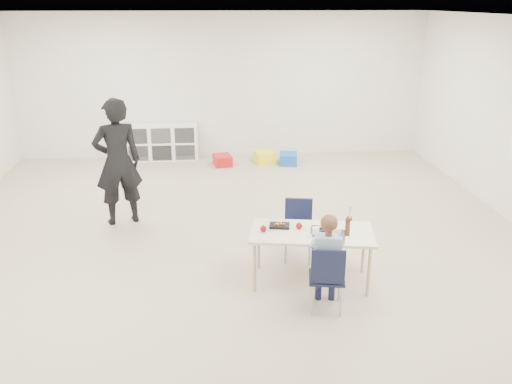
{
  "coord_description": "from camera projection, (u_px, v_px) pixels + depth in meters",
  "views": [
    {
      "loc": [
        -0.24,
        -6.21,
        2.99
      ],
      "look_at": [
        0.27,
        -0.21,
        0.85
      ],
      "focal_mm": 38.0,
      "sensor_mm": 36.0,
      "label": 1
    }
  ],
  "objects": [
    {
      "name": "room",
      "position": [
        232.0,
        143.0,
        6.38
      ],
      "size": [
        9.0,
        9.02,
        2.8
      ],
      "color": "#C1B294",
      "rests_on": "ground"
    },
    {
      "name": "table",
      "position": [
        311.0,
        256.0,
        5.99
      ],
      "size": [
        1.42,
        0.88,
        0.61
      ],
      "rotation": [
        0.0,
        0.0,
        -0.17
      ],
      "color": "#F2E9C1",
      "rests_on": "ground"
    },
    {
      "name": "chair_near",
      "position": [
        327.0,
        276.0,
        5.44
      ],
      "size": [
        0.41,
        0.39,
        0.73
      ],
      "primitive_type": null,
      "rotation": [
        0.0,
        0.0,
        -0.17
      ],
      "color": "#111634",
      "rests_on": "ground"
    },
    {
      "name": "chair_far",
      "position": [
        298.0,
        231.0,
        6.5
      ],
      "size": [
        0.41,
        0.39,
        0.73
      ],
      "primitive_type": null,
      "rotation": [
        0.0,
        0.0,
        -0.17
      ],
      "color": "#111634",
      "rests_on": "ground"
    },
    {
      "name": "child",
      "position": [
        328.0,
        257.0,
        5.37
      ],
      "size": [
        0.56,
        0.56,
        1.15
      ],
      "primitive_type": null,
      "rotation": [
        0.0,
        0.0,
        -0.17
      ],
      "color": "#B2CEF1",
      "rests_on": "chair_near"
    },
    {
      "name": "lunch_tray_near",
      "position": [
        321.0,
        229.0,
        5.91
      ],
      "size": [
        0.24,
        0.19,
        0.03
      ],
      "primitive_type": "cube",
      "rotation": [
        0.0,
        0.0,
        -0.17
      ],
      "color": "black",
      "rests_on": "table"
    },
    {
      "name": "lunch_tray_far",
      "position": [
        279.0,
        226.0,
        6.01
      ],
      "size": [
        0.24,
        0.19,
        0.03
      ],
      "primitive_type": "cube",
      "rotation": [
        0.0,
        0.0,
        -0.17
      ],
      "color": "black",
      "rests_on": "table"
    },
    {
      "name": "milk_carton",
      "position": [
        316.0,
        232.0,
        5.75
      ],
      "size": [
        0.08,
        0.08,
        0.1
      ],
      "primitive_type": "cube",
      "rotation": [
        0.0,
        0.0,
        -0.17
      ],
      "color": "white",
      "rests_on": "table"
    },
    {
      "name": "bread_roll",
      "position": [
        337.0,
        232.0,
        5.79
      ],
      "size": [
        0.09,
        0.09,
        0.07
      ],
      "primitive_type": "ellipsoid",
      "color": "#B5834A",
      "rests_on": "table"
    },
    {
      "name": "apple_near",
      "position": [
        299.0,
        226.0,
        5.95
      ],
      "size": [
        0.07,
        0.07,
        0.07
      ],
      "primitive_type": "sphere",
      "color": "maroon",
      "rests_on": "table"
    },
    {
      "name": "apple_far",
      "position": [
        263.0,
        229.0,
        5.88
      ],
      "size": [
        0.07,
        0.07,
        0.07
      ],
      "primitive_type": "sphere",
      "color": "maroon",
      "rests_on": "table"
    },
    {
      "name": "cubby_shelf",
      "position": [
        162.0,
        142.0,
        10.65
      ],
      "size": [
        1.4,
        0.4,
        0.7
      ],
      "primitive_type": "cube",
      "color": "white",
      "rests_on": "ground"
    },
    {
      "name": "adult",
      "position": [
        118.0,
        162.0,
        7.43
      ],
      "size": [
        0.75,
        0.62,
        1.78
      ],
      "primitive_type": "imported",
      "rotation": [
        0.0,
        0.0,
        3.49
      ],
      "color": "black",
      "rests_on": "ground"
    },
    {
      "name": "bin_red",
      "position": [
        223.0,
        160.0,
        10.34
      ],
      "size": [
        0.38,
        0.45,
        0.2
      ],
      "primitive_type": "cube",
      "rotation": [
        0.0,
        0.0,
        0.17
      ],
      "color": "red",
      "rests_on": "ground"
    },
    {
      "name": "bin_yellow",
      "position": [
        264.0,
        157.0,
        10.5
      ],
      "size": [
        0.43,
        0.51,
        0.22
      ],
      "primitive_type": "cube",
      "rotation": [
        0.0,
        0.0,
        0.23
      ],
      "color": "yellow",
      "rests_on": "ground"
    },
    {
      "name": "bin_blue",
      "position": [
        288.0,
        159.0,
        10.43
      ],
      "size": [
        0.39,
        0.47,
        0.21
      ],
      "primitive_type": "cube",
      "rotation": [
        0.0,
        0.0,
        -0.15
      ],
      "color": "#1752B3",
      "rests_on": "ground"
    }
  ]
}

